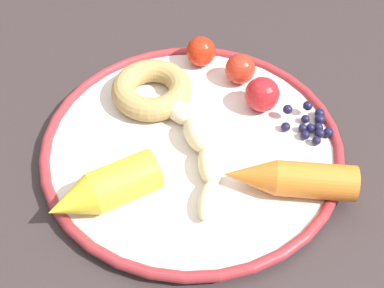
{
  "coord_description": "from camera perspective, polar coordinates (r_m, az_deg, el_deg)",
  "views": [
    {
      "loc": [
        -0.43,
        0.02,
        1.19
      ],
      "look_at": [
        -0.04,
        0.04,
        0.75
      ],
      "focal_mm": 49.45,
      "sensor_mm": 36.0,
      "label": 1
    }
  ],
  "objects": [
    {
      "name": "dining_table",
      "position": [
        0.7,
        3.28,
        -3.78
      ],
      "size": [
        1.03,
        0.75,
        0.74
      ],
      "color": "#32292A",
      "rests_on": "ground_plane"
    },
    {
      "name": "plate",
      "position": [
        0.59,
        0.0,
        -0.18
      ],
      "size": [
        0.34,
        0.34,
        0.02
      ],
      "color": "silver",
      "rests_on": "dining_table"
    },
    {
      "name": "banana",
      "position": [
        0.58,
        -0.13,
        0.51
      ],
      "size": [
        0.19,
        0.12,
        0.03
      ],
      "color": "beige",
      "rests_on": "plate"
    },
    {
      "name": "carrot_orange",
      "position": [
        0.54,
        10.41,
        -3.71
      ],
      "size": [
        0.04,
        0.14,
        0.04
      ],
      "color": "orange",
      "rests_on": "plate"
    },
    {
      "name": "carrot_yellow",
      "position": [
        0.53,
        -9.55,
        -4.9
      ],
      "size": [
        0.1,
        0.12,
        0.04
      ],
      "color": "yellow",
      "rests_on": "plate"
    },
    {
      "name": "donut",
      "position": [
        0.63,
        -4.36,
        5.87
      ],
      "size": [
        0.13,
        0.13,
        0.03
      ],
      "primitive_type": "torus",
      "rotation": [
        0.0,
        0.0,
        1.97
      ],
      "color": "tan",
      "rests_on": "plate"
    },
    {
      "name": "blueberry_pile",
      "position": [
        0.62,
        12.67,
        2.12
      ],
      "size": [
        0.06,
        0.06,
        0.02
      ],
      "color": "#191638",
      "rests_on": "plate"
    },
    {
      "name": "tomato_near",
      "position": [
        0.68,
        0.96,
        9.96
      ],
      "size": [
        0.04,
        0.04,
        0.04
      ],
      "primitive_type": "sphere",
      "color": "red",
      "rests_on": "plate"
    },
    {
      "name": "tomato_mid",
      "position": [
        0.65,
        5.22,
        8.06
      ],
      "size": [
        0.04,
        0.04,
        0.04
      ],
      "primitive_type": "sphere",
      "color": "red",
      "rests_on": "plate"
    },
    {
      "name": "tomato_far",
      "position": [
        0.62,
        7.57,
        5.33
      ],
      "size": [
        0.04,
        0.04,
        0.04
      ],
      "primitive_type": "sphere",
      "color": "red",
      "rests_on": "plate"
    }
  ]
}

